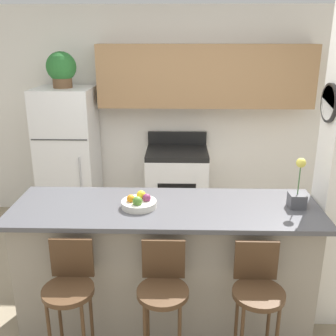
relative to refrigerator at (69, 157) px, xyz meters
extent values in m
plane|color=gray|center=(1.22, -1.79, -0.82)|extent=(14.00, 14.00, 0.00)
cube|color=white|center=(1.22, 0.38, 0.45)|extent=(5.60, 0.06, 2.55)
cube|color=#9E754C|center=(1.62, 0.19, 0.94)|extent=(2.49, 0.32, 0.71)
cube|color=silver|center=(1.30, 0.21, 0.72)|extent=(0.61, 0.28, 0.12)
cylinder|color=black|center=(2.37, -1.69, 0.93)|extent=(0.02, 0.28, 0.28)
cylinder|color=white|center=(2.36, -1.69, 0.93)|extent=(0.01, 0.24, 0.24)
cube|color=gray|center=(1.22, -1.79, -0.34)|extent=(2.18, 0.63, 0.96)
cube|color=#4C4C51|center=(1.22, -1.79, 0.16)|extent=(2.30, 0.75, 0.03)
cube|color=white|center=(0.00, 0.00, -0.26)|extent=(0.66, 0.63, 1.12)
cube|color=white|center=(0.00, 0.00, 0.56)|extent=(0.66, 0.63, 0.53)
cube|color=#333333|center=(0.00, -0.32, 0.30)|extent=(0.62, 0.01, 0.01)
cylinder|color=#B2B2B7|center=(0.21, -0.33, -0.21)|extent=(0.02, 0.02, 0.62)
cube|color=white|center=(1.30, 0.02, -0.40)|extent=(0.73, 0.61, 0.85)
cube|color=black|center=(1.30, 0.02, 0.06)|extent=(0.73, 0.61, 0.06)
cube|color=black|center=(1.30, 0.31, 0.17)|extent=(0.73, 0.04, 0.16)
cube|color=black|center=(1.30, -0.29, -0.35)|extent=(0.44, 0.01, 0.27)
cylinder|color=#4C331E|center=(0.61, -2.35, -0.18)|extent=(0.34, 0.34, 0.03)
cube|color=#4C331E|center=(0.61, -2.21, -0.02)|extent=(0.29, 0.02, 0.28)
cylinder|color=#4C331E|center=(0.50, -2.24, -0.51)|extent=(0.02, 0.02, 0.63)
cylinder|color=#4C331E|center=(0.72, -2.24, -0.51)|extent=(0.02, 0.02, 0.63)
cylinder|color=#4C331E|center=(1.22, -2.35, -0.18)|extent=(0.34, 0.34, 0.03)
cube|color=#4C331E|center=(1.22, -2.21, -0.02)|extent=(0.29, 0.02, 0.28)
cylinder|color=#4C331E|center=(1.11, -2.24, -0.51)|extent=(0.02, 0.02, 0.63)
cylinder|color=#4C331E|center=(1.33, -2.24, -0.51)|extent=(0.02, 0.02, 0.63)
cylinder|color=#4C331E|center=(1.83, -2.35, -0.18)|extent=(0.34, 0.34, 0.03)
cube|color=#4C331E|center=(1.83, -2.21, -0.02)|extent=(0.29, 0.02, 0.28)
cylinder|color=#4C331E|center=(1.72, -2.24, -0.51)|extent=(0.02, 0.02, 0.63)
cylinder|color=#4C331E|center=(1.94, -2.24, -0.51)|extent=(0.02, 0.02, 0.63)
cylinder|color=brown|center=(0.00, 0.00, 0.88)|extent=(0.22, 0.22, 0.11)
sphere|color=#286B2D|center=(0.00, 0.00, 1.05)|extent=(0.33, 0.33, 0.33)
cube|color=#4C4C51|center=(2.19, -1.78, 0.23)|extent=(0.12, 0.12, 0.11)
cylinder|color=#386633|center=(2.19, -1.78, 0.39)|extent=(0.01, 0.01, 0.22)
sphere|color=#DBCC4C|center=(2.19, -1.78, 0.52)|extent=(0.07, 0.07, 0.07)
cylinder|color=silver|center=(1.02, -1.81, 0.20)|extent=(0.26, 0.26, 0.05)
sphere|color=#7A2D56|center=(1.08, -1.80, 0.24)|extent=(0.06, 0.06, 0.06)
sphere|color=gold|center=(1.04, -1.76, 0.25)|extent=(0.07, 0.07, 0.07)
sphere|color=orange|center=(0.97, -1.82, 0.24)|extent=(0.06, 0.06, 0.06)
sphere|color=#4C7F2D|center=(1.02, -1.87, 0.25)|extent=(0.07, 0.07, 0.07)
camera|label=1|loc=(1.31, -4.48, 1.38)|focal=42.00mm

